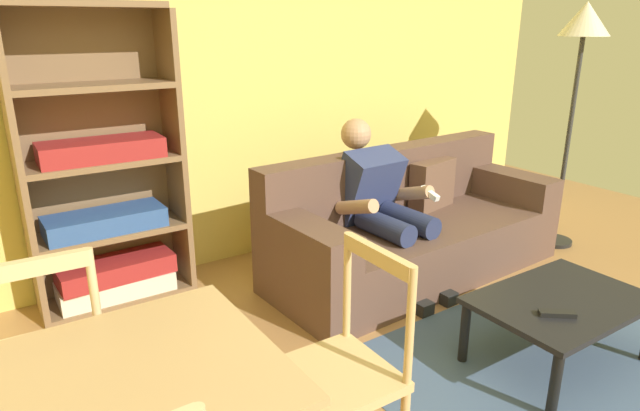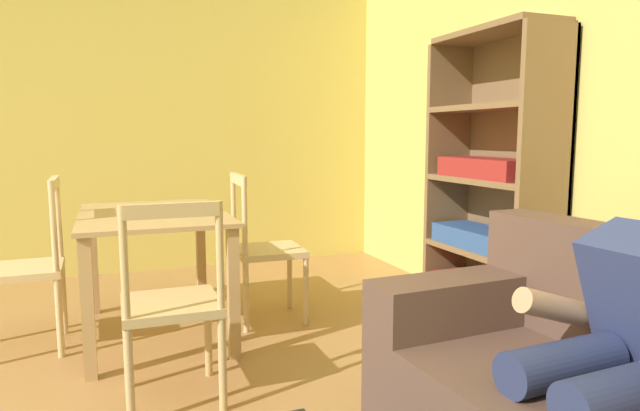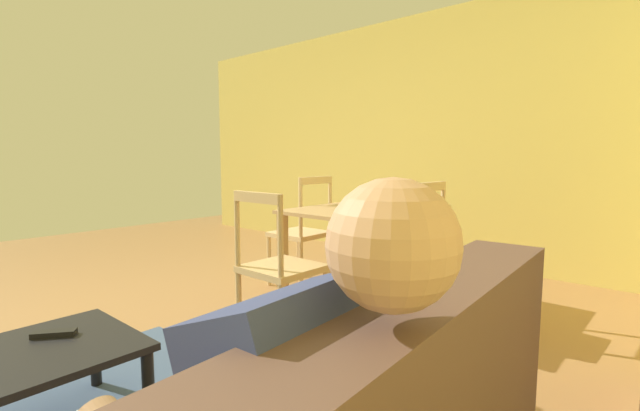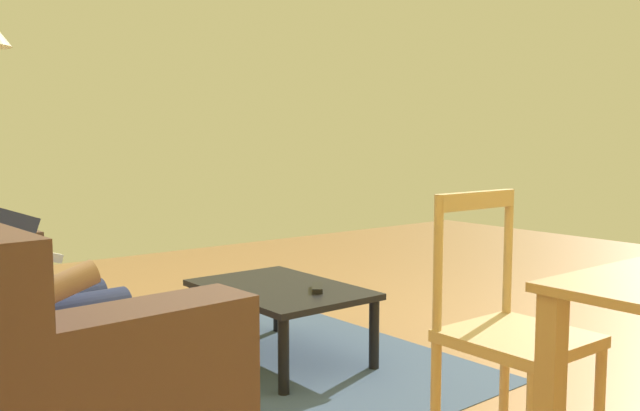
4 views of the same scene
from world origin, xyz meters
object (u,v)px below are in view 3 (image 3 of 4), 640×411
coffee_table (10,370)px  dining_chair_near_wall (450,256)px  dining_table (366,223)px  dining_chair_by_doorway (302,233)px  tv_remote (54,333)px  dining_chair_facing_couch (279,268)px

coffee_table → dining_chair_near_wall: 2.41m
dining_table → dining_chair_by_doorway: size_ratio=1.24×
tv_remote → dining_table: (-2.12, 0.11, 0.23)m
tv_remote → dining_chair_near_wall: bearing=107.6°
coffee_table → dining_chair_facing_couch: size_ratio=0.96×
dining_table → dining_chair_facing_couch: size_ratio=1.29×
coffee_table → dining_chair_near_wall: dining_chair_near_wall is taller
dining_chair_near_wall → dining_chair_by_doorway: (0.00, -1.35, 0.00)m
dining_table → dining_chair_near_wall: size_ratio=1.25×
dining_table → dining_chair_facing_couch: 0.94m
dining_table → dining_chair_facing_couch: bearing=-0.0°
tv_remote → dining_chair_facing_couch: bearing=122.7°
dining_chair_near_wall → dining_chair_by_doorway: size_ratio=0.99×
dining_chair_facing_couch → dining_chair_by_doorway: size_ratio=0.96×
dining_chair_near_wall → coffee_table: bearing=-16.8°
tv_remote → dining_chair_by_doorway: size_ratio=0.18×
tv_remote → dining_chair_facing_couch: 1.20m
coffee_table → tv_remote: size_ratio=5.23×
tv_remote → dining_chair_facing_couch: size_ratio=0.18×
dining_table → dining_chair_by_doorway: dining_chair_by_doorway is taller
coffee_table → dining_chair_by_doorway: dining_chair_by_doorway is taller
dining_chair_facing_couch → tv_remote: bearing=-5.3°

